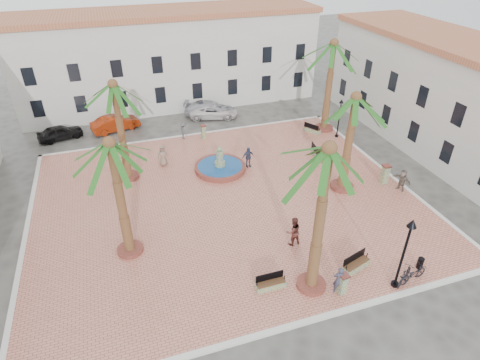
% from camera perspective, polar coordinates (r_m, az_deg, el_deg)
% --- Properties ---
extents(ground, '(120.00, 120.00, 0.00)m').
position_cam_1_polar(ground, '(28.28, -1.93, -3.08)').
color(ground, '#56544F').
rests_on(ground, ground).
extents(plaza, '(26.00, 22.00, 0.15)m').
position_cam_1_polar(plaza, '(28.24, -1.93, -2.95)').
color(plaza, '#D77C65').
rests_on(plaza, ground).
extents(kerb_n, '(26.30, 0.30, 0.16)m').
position_cam_1_polar(kerb_n, '(37.48, -6.78, 6.38)').
color(kerb_n, silver).
rests_on(kerb_n, ground).
extents(kerb_s, '(26.30, 0.30, 0.16)m').
position_cam_1_polar(kerb_s, '(20.78, 7.34, -19.89)').
color(kerb_s, silver).
rests_on(kerb_s, ground).
extents(kerb_e, '(0.30, 22.30, 0.16)m').
position_cam_1_polar(kerb_e, '(33.62, 19.82, 1.26)').
color(kerb_e, silver).
rests_on(kerb_e, ground).
extents(kerb_w, '(0.30, 22.30, 0.16)m').
position_cam_1_polar(kerb_w, '(28.33, -28.24, -7.38)').
color(kerb_w, silver).
rests_on(kerb_w, ground).
extents(building_north, '(30.40, 7.40, 9.50)m').
position_cam_1_polar(building_north, '(44.16, -9.82, 16.73)').
color(building_north, silver).
rests_on(building_north, ground).
extents(building_east, '(7.40, 26.40, 9.00)m').
position_cam_1_polar(building_east, '(37.63, 28.05, 10.23)').
color(building_east, silver).
rests_on(building_east, ground).
extents(fountain, '(3.99, 3.99, 2.06)m').
position_cam_1_polar(fountain, '(31.50, -2.85, 1.90)').
color(fountain, brown).
rests_on(fountain, plaza).
extents(palm_nw, '(5.06, 5.06, 7.70)m').
position_cam_1_polar(palm_nw, '(29.01, -17.39, 11.31)').
color(palm_nw, brown).
rests_on(palm_nw, plaza).
extents(palm_sw, '(4.95, 4.95, 7.51)m').
position_cam_1_polar(palm_sw, '(21.36, -17.72, 3.09)').
color(palm_sw, brown).
rests_on(palm_sw, plaza).
extents(palm_s, '(5.12, 5.12, 8.67)m').
position_cam_1_polar(palm_s, '(17.87, 12.28, 1.92)').
color(palm_s, brown).
rests_on(palm_s, plaza).
extents(palm_e, '(5.49, 5.49, 7.36)m').
position_cam_1_polar(palm_e, '(27.61, 15.92, 9.59)').
color(palm_e, brown).
rests_on(palm_e, plaza).
extents(palm_ne, '(5.50, 5.50, 8.33)m').
position_cam_1_polar(palm_ne, '(36.67, 13.07, 17.10)').
color(palm_ne, brown).
rests_on(palm_ne, plaza).
extents(bench_s, '(1.65, 0.51, 0.87)m').
position_cam_1_polar(bench_s, '(21.98, 4.36, -14.56)').
color(bench_s, gray).
rests_on(bench_s, plaza).
extents(bench_se, '(1.87, 1.04, 0.94)m').
position_cam_1_polar(bench_se, '(23.78, 16.15, -11.52)').
color(bench_se, gray).
rests_on(bench_se, plaza).
extents(bench_e, '(0.81, 1.95, 1.00)m').
position_cam_1_polar(bench_e, '(33.91, 10.96, 3.68)').
color(bench_e, gray).
rests_on(bench_e, plaza).
extents(bench_ne, '(1.25, 1.65, 0.86)m').
position_cam_1_polar(bench_ne, '(38.15, 10.20, 7.09)').
color(bench_ne, gray).
rests_on(bench_ne, plaza).
extents(lamppost_s, '(0.48, 0.48, 4.46)m').
position_cam_1_polar(lamppost_s, '(21.74, 22.64, -8.19)').
color(lamppost_s, black).
rests_on(lamppost_s, plaza).
extents(lamppost_e, '(0.39, 0.39, 3.59)m').
position_cam_1_polar(lamppost_e, '(36.83, 14.05, 9.41)').
color(lamppost_e, black).
rests_on(lamppost_e, plaza).
extents(bollard_se, '(0.52, 0.52, 1.31)m').
position_cam_1_polar(bollard_se, '(22.00, 14.42, -14.09)').
color(bollard_se, gray).
rests_on(bollard_se, plaza).
extents(bollard_n, '(0.49, 0.49, 1.26)m').
position_cam_1_polar(bollard_n, '(36.37, -5.23, 6.89)').
color(bollard_n, gray).
rests_on(bollard_n, plaza).
extents(bollard_e, '(0.55, 0.55, 1.53)m').
position_cam_1_polar(bollard_e, '(31.44, 19.92, 0.82)').
color(bollard_e, gray).
rests_on(bollard_e, plaza).
extents(litter_bin, '(0.35, 0.35, 0.67)m').
position_cam_1_polar(litter_bin, '(25.02, 24.26, -10.71)').
color(litter_bin, black).
rests_on(litter_bin, plaza).
extents(cyclist_a, '(0.72, 0.60, 1.70)m').
position_cam_1_polar(cyclist_a, '(21.89, 13.89, -13.65)').
color(cyclist_a, '#393B52').
rests_on(cyclist_a, plaza).
extents(bicycle_a, '(1.93, 0.99, 0.97)m').
position_cam_1_polar(bicycle_a, '(23.98, 23.43, -12.16)').
color(bicycle_a, black).
rests_on(bicycle_a, plaza).
extents(cyclist_b, '(1.00, 0.81, 1.91)m').
position_cam_1_polar(cyclist_b, '(24.17, 7.58, -7.24)').
color(cyclist_b, brown).
rests_on(cyclist_b, plaza).
extents(bicycle_b, '(1.72, 1.27, 1.03)m').
position_cam_1_polar(bicycle_b, '(23.68, 22.41, -12.43)').
color(bicycle_b, black).
rests_on(bicycle_b, plaza).
extents(pedestrian_fountain_a, '(0.90, 0.62, 1.76)m').
position_cam_1_polar(pedestrian_fountain_a, '(32.37, -10.93, 3.43)').
color(pedestrian_fountain_a, '#886C5C').
rests_on(pedestrian_fountain_a, plaza).
extents(pedestrian_fountain_b, '(1.01, 0.47, 1.69)m').
position_cam_1_polar(pedestrian_fountain_b, '(31.66, 1.17, 3.28)').
color(pedestrian_fountain_b, '#343D5A').
rests_on(pedestrian_fountain_b, plaza).
extents(pedestrian_north, '(0.79, 1.11, 1.56)m').
position_cam_1_polar(pedestrian_north, '(36.44, -8.06, 6.97)').
color(pedestrian_north, '#4B4C50').
rests_on(pedestrian_north, plaza).
extents(pedestrian_east, '(0.86, 1.59, 1.64)m').
position_cam_1_polar(pedestrian_east, '(31.08, 22.07, 0.00)').
color(pedestrian_east, '#706459').
rests_on(pedestrian_east, plaza).
extents(car_black, '(4.13, 2.45, 1.32)m').
position_cam_1_polar(car_black, '(39.83, -24.23, 6.18)').
color(car_black, black).
rests_on(car_black, ground).
extents(car_red, '(4.68, 2.68, 1.46)m').
position_cam_1_polar(car_red, '(39.78, -17.32, 7.72)').
color(car_red, '#932609').
rests_on(car_red, ground).
extents(car_silver, '(5.59, 3.90, 1.50)m').
position_cam_1_polar(car_silver, '(41.22, -4.25, 10.04)').
color(car_silver, '#BBBAC4').
rests_on(car_silver, ground).
extents(car_white, '(5.21, 3.35, 1.34)m').
position_cam_1_polar(car_white, '(40.90, -3.78, 9.75)').
color(car_white, silver).
rests_on(car_white, ground).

